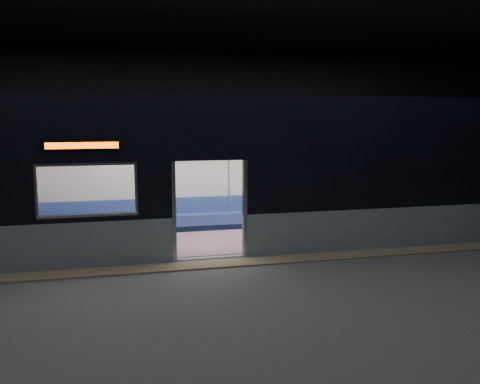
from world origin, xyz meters
name	(u,v)px	position (x,y,z in m)	size (l,w,h in m)	color
station_floor	(220,274)	(0.00, 0.00, -0.01)	(24.00, 14.00, 0.01)	#47494C
station_envelope	(219,75)	(0.00, 0.00, 3.66)	(24.00, 14.00, 5.00)	black
tactile_strip	(215,264)	(0.00, 0.55, 0.01)	(22.80, 0.50, 0.03)	#8C7F59
metro_car	(198,163)	(0.00, 2.54, 1.85)	(18.00, 3.04, 3.35)	#8D9DA9
passenger	(302,196)	(2.94, 3.55, 0.82)	(0.42, 0.73, 1.43)	black
handbag	(304,202)	(2.90, 3.31, 0.69)	(0.29, 0.25, 0.15)	black
transit_map	(368,169)	(5.00, 3.85, 1.44)	(0.91, 0.03, 0.59)	white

